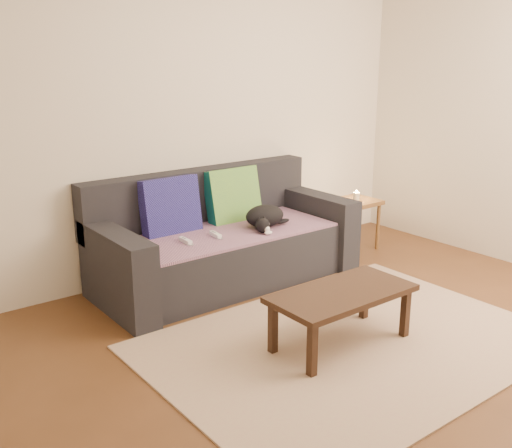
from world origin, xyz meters
The scene contains 13 objects.
ground centered at (0.00, 0.00, 0.00)m, with size 4.50×4.50×0.00m, color brown.
back_wall centered at (0.00, 2.00, 1.30)m, with size 4.50×0.04×2.60m, color beige.
sofa centered at (0.00, 1.57, 0.31)m, with size 2.10×0.94×0.87m.
throw_blanket centered at (0.00, 1.48, 0.43)m, with size 1.66×0.74×0.02m, color #3C2647.
cushion_navy centered at (-0.37, 1.74, 0.63)m, with size 0.47×0.12×0.47m, color #16114C.
cushion_green centered at (0.23, 1.74, 0.63)m, with size 0.48×0.12×0.48m, color #0D564A.
cat centered at (0.28, 1.39, 0.52)m, with size 0.41×0.36×0.18m.
wii_remote_a centered at (-0.43, 1.43, 0.46)m, with size 0.15×0.04×0.03m, color white.
wii_remote_b centered at (-0.17, 1.42, 0.46)m, with size 0.15×0.04×0.03m, color white.
side_table centered at (1.45, 1.49, 0.39)m, with size 0.38×0.38×0.47m.
candle centered at (1.45, 1.49, 0.51)m, with size 0.06×0.06×0.09m.
rug centered at (0.00, 0.15, 0.01)m, with size 2.50×1.80×0.01m, color tan.
coffee_table centered at (-0.06, 0.18, 0.32)m, with size 0.93×0.46×0.37m.
Camera 1 is at (-2.59, -2.22, 1.80)m, focal length 42.00 mm.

